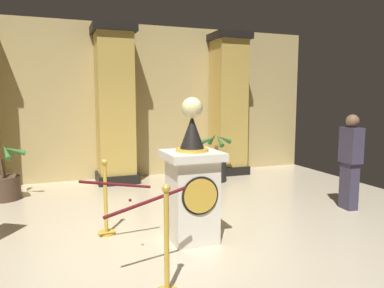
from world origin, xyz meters
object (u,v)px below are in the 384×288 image
at_px(stanchion_near, 106,208).
at_px(bystander_guest, 350,160).
at_px(stanchion_far, 167,256).
at_px(pedestal_clock, 192,185).
at_px(potted_palm_left, 4,182).
at_px(potted_palm_right, 216,167).

xyz_separation_m(stanchion_near, bystander_guest, (3.97, -0.24, 0.47)).
relative_size(stanchion_near, stanchion_far, 0.97).
height_order(stanchion_near, bystander_guest, bystander_guest).
distance_m(pedestal_clock, stanchion_far, 1.42).
bearing_deg(potted_palm_left, stanchion_far, -66.11).
height_order(stanchion_near, potted_palm_left, potted_palm_left).
distance_m(pedestal_clock, potted_palm_right, 3.48).
xyz_separation_m(pedestal_clock, potted_palm_right, (1.70, 3.01, -0.41)).
xyz_separation_m(stanchion_near, potted_palm_left, (-1.53, 2.40, -0.04)).
bearing_deg(potted_palm_left, bystander_guest, -25.71).
height_order(pedestal_clock, stanchion_far, pedestal_clock).
bearing_deg(potted_palm_left, potted_palm_right, 0.02).
xyz_separation_m(pedestal_clock, potted_palm_left, (-2.56, 3.01, -0.42)).
bearing_deg(bystander_guest, pedestal_clock, -172.99).
relative_size(stanchion_near, potted_palm_left, 0.97).
bearing_deg(potted_palm_right, pedestal_clock, -119.45).
height_order(pedestal_clock, potted_palm_left, pedestal_clock).
relative_size(pedestal_clock, bystander_guest, 1.18).
bearing_deg(stanchion_near, bystander_guest, -3.49).
distance_m(potted_palm_left, potted_palm_right, 4.25).
distance_m(stanchion_far, potted_palm_left, 4.59).
height_order(potted_palm_right, bystander_guest, bystander_guest).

